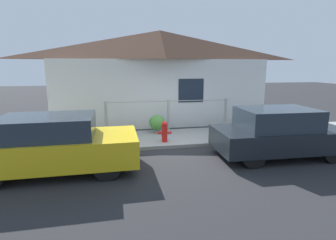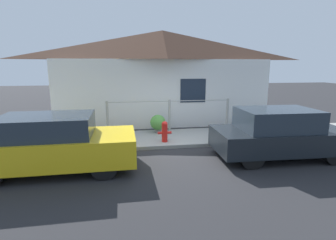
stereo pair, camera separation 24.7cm
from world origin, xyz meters
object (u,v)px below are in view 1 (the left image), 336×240
Objects in this scene: car_left at (54,144)px; potted_plant_by_fence at (64,130)px; potted_plant_near_hydrant at (157,123)px; fire_hydrant at (165,131)px; car_right at (279,133)px.

potted_plant_by_fence is at bearing 95.83° from car_left.
fire_hydrant is at bearing -86.54° from potted_plant_near_hydrant.
potted_plant_near_hydrant is at bearing 93.46° from fire_hydrant.
potted_plant_by_fence is at bearing 160.07° from fire_hydrant.
potted_plant_near_hydrant is (-3.18, 2.99, -0.21)m from car_right.
fire_hydrant is (3.12, 1.75, -0.24)m from car_left.
car_right is at bearing -0.67° from car_left.
car_left is at bearing -150.74° from fire_hydrant.
car_left reaches higher than car_right.
fire_hydrant is 3.68m from potted_plant_by_fence.
car_left is at bearing -83.48° from potted_plant_by_fence.
car_left is 4.27m from potted_plant_near_hydrant.
car_left is 8.42× the size of potted_plant_by_fence.
car_right is at bearing -24.55° from potted_plant_by_fence.
fire_hydrant reaches higher than potted_plant_by_fence.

